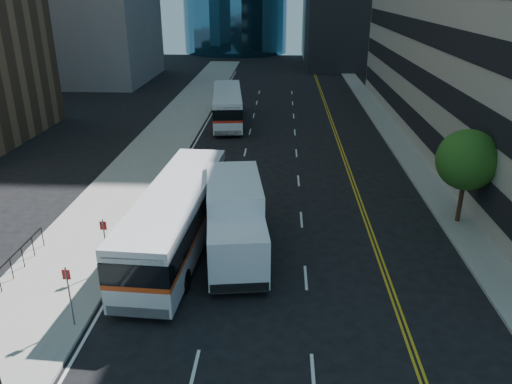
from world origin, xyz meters
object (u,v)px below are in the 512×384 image
Objects in this scene: street_tree at (467,160)px; bus_rear at (227,105)px; bus_front at (177,216)px; box_truck at (235,220)px.

bus_rear is at bearing 124.88° from street_tree.
box_truck is (2.86, -0.52, 0.13)m from bus_front.
box_truck reaches higher than bus_rear.
bus_front is 24.85m from bus_rear.
bus_rear is 1.54× the size of box_truck.
bus_rear is at bearing 89.14° from box_truck.
street_tree is 0.67× the size of box_truck.
street_tree is 0.41× the size of bus_front.
bus_front is 2.91m from box_truck.
bus_front is at bearing -166.31° from street_tree.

